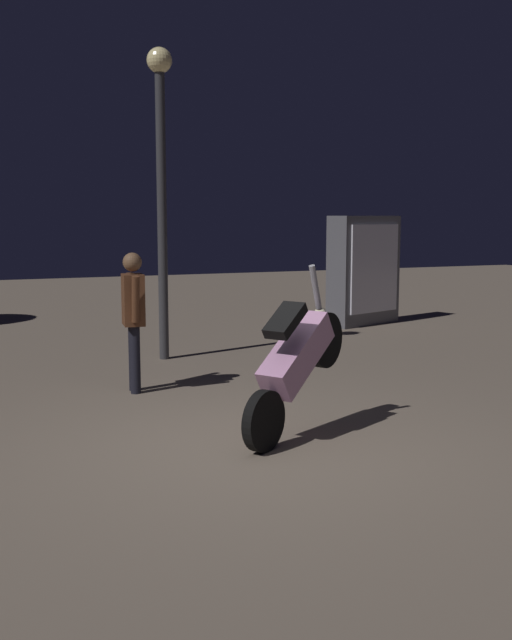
{
  "coord_description": "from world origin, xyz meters",
  "views": [
    {
      "loc": [
        -2.48,
        -6.13,
        2.09
      ],
      "look_at": [
        0.53,
        1.19,
        1.0
      ],
      "focal_mm": 42.33,
      "sensor_mm": 36.0,
      "label": 1
    }
  ],
  "objects": [
    {
      "name": "person_rider_beside",
      "position": [
        -0.46,
        2.61,
        1.0
      ],
      "size": [
        0.28,
        0.67,
        1.67
      ],
      "rotation": [
        0.0,
        0.0,
        6.17
      ],
      "color": "black",
      "rests_on": "ground_plane"
    },
    {
      "name": "motorcycle_pink_foreground",
      "position": [
        0.52,
        0.19,
        0.74
      ],
      "size": [
        1.44,
        1.0,
        1.63
      ],
      "rotation": [
        0.0,
        0.0,
        0.58
      ],
      "color": "black",
      "rests_on": "ground_plane"
    },
    {
      "name": "kiosk_billboard",
      "position": [
        5.0,
        6.56,
        1.05
      ],
      "size": [
        1.68,
        1.0,
        2.1
      ],
      "rotation": [
        0.0,
        0.0,
        3.48
      ],
      "color": "#595960",
      "rests_on": "ground_plane"
    },
    {
      "name": "streetlamp_near",
      "position": [
        0.43,
        4.53,
        2.87
      ],
      "size": [
        0.36,
        0.36,
        4.44
      ],
      "color": "#38383D",
      "rests_on": "ground_plane"
    },
    {
      "name": "ground_plane",
      "position": [
        0.0,
        0.0,
        0.0
      ],
      "size": [
        40.0,
        40.0,
        0.0
      ],
      "primitive_type": "plane",
      "color": "#756656"
    }
  ]
}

